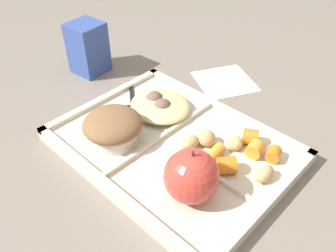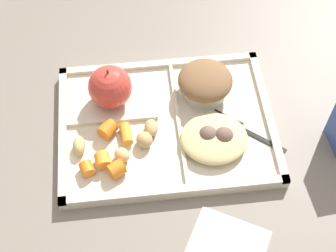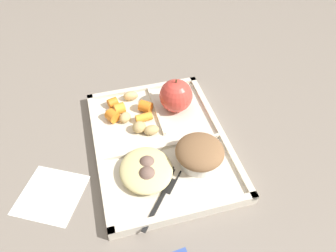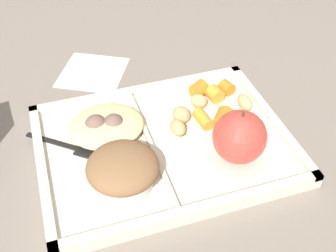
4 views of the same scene
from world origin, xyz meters
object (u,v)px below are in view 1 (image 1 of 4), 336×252
Objects in this scene: green_apple at (192,176)px; bran_muffin at (113,127)px; lunch_tray at (172,146)px; milk_carton at (88,48)px; plastic_fork at (133,104)px.

bran_muffin is (0.17, 0.00, -0.01)m from green_apple.
green_apple is 0.17m from bran_muffin.
milk_carton reaches higher than lunch_tray.
lunch_tray is 0.13m from plastic_fork.
bran_muffin is (0.07, 0.06, 0.03)m from lunch_tray.
green_apple is at bearing 158.39° from plastic_fork.
plastic_fork is 0.19m from milk_carton.
green_apple is 0.69× the size of plastic_fork.
milk_carton is at bearing -11.61° from plastic_fork.
green_apple is 0.87× the size of bran_muffin.
bran_muffin is 0.26m from milk_carton.
lunch_tray is at bearing -33.26° from green_apple.
milk_carton reaches higher than green_apple.
green_apple is at bearing 157.54° from milk_carton.
lunch_tray is 0.10m from bran_muffin.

